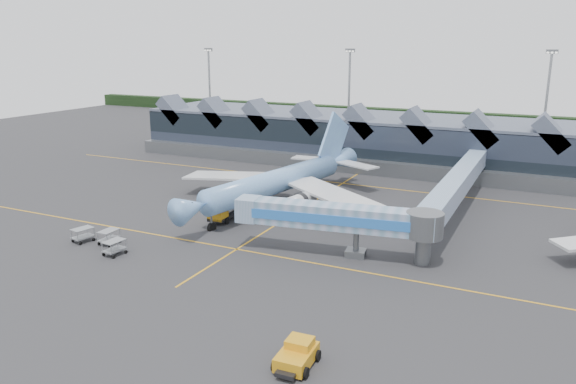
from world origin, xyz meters
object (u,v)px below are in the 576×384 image
at_px(jet_bridge, 348,220).
at_px(pushback_tug, 297,355).
at_px(fuel_truck, 230,205).
at_px(main_airliner, 281,180).

distance_m(jet_bridge, pushback_tug, 23.85).
xyz_separation_m(jet_bridge, fuel_truck, (-20.03, 6.93, -2.66)).
xyz_separation_m(main_airliner, jet_bridge, (16.36, -15.54, 0.53)).
bearing_deg(pushback_tug, main_airliner, 115.31).
height_order(jet_bridge, fuel_truck, jet_bridge).
xyz_separation_m(main_airliner, pushback_tug, (20.69, -38.73, -2.96)).
bearing_deg(jet_bridge, main_airliner, 127.79).
bearing_deg(fuel_truck, main_airliner, 64.28).
bearing_deg(jet_bridge, fuel_truck, 152.23).
distance_m(main_airliner, pushback_tug, 44.01).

